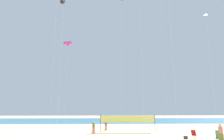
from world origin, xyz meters
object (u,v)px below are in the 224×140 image
Objects in this scene: kite_magenta_tube at (68,43)px; kite_red_diamond at (57,2)px; beach_handbag at (186,137)px; trash_barrel at (219,134)px; folding_beach_chair at (194,134)px; volleyball_net at (128,120)px; beachgoer_coral_shirt at (221,132)px; beachgoer_plum_shirt at (106,124)px; kite_blue_diamond at (206,18)px; beachgoer_olive_shirt at (94,127)px.

kite_magenta_tube is 0.78× the size of kite_red_diamond.
beach_handbag is 26.56m from kite_magenta_tube.
folding_beach_chair is at bearing -177.98° from trash_barrel.
trash_barrel is 0.11× the size of volleyball_net.
beachgoer_coral_shirt reaches higher than trash_barrel.
kite_blue_diamond is at bearing -19.21° from beachgoer_plum_shirt.
beachgoer_olive_shirt is 14.66m from beachgoer_coral_shirt.
beachgoer_plum_shirt is at bearing -108.47° from beachgoer_coral_shirt.
beach_handbag is 0.02× the size of kite_red_diamond.
beach_handbag is at bearing -21.01° from beachgoer_plum_shirt.
beachgoer_plum_shirt is 19.42m from kite_blue_diamond.
trash_barrel is 13.11m from kite_blue_diamond.
kite_blue_diamond is at bearing -130.77° from beachgoer_coral_shirt.
volleyball_net is 0.56× the size of kite_blue_diamond.
folding_beach_chair is 1.19m from beach_handbag.
beachgoer_olive_shirt is 14.85m from trash_barrel.
kite_magenta_tube is at bearing 88.76° from kite_red_diamond.
volleyball_net is at bearing -37.67° from kite_magenta_tube.
beachgoer_plum_shirt is at bearing 139.39° from kite_blue_diamond.
folding_beach_chair is at bearing -38.87° from kite_magenta_tube.
kite_red_diamond is (-17.53, 5.31, 18.88)m from folding_beach_chair.
trash_barrel is at bearing -30.81° from volleyball_net.
beach_handbag is at bearing -103.90° from beachgoer_coral_shirt.
beachgoer_coral_shirt is 15.22m from beachgoer_plum_shirt.
kite_magenta_tube is (-5.92, 9.71, 14.74)m from beachgoer_olive_shirt.
beachgoer_coral_shirt is 0.23× the size of volleyball_net.
beachgoer_coral_shirt is at bearing -36.51° from beach_handbag.
kite_red_diamond is at bearing -91.24° from kite_magenta_tube.
volleyball_net is (-6.77, 5.81, 1.17)m from folding_beach_chair.
folding_beach_chair is 0.04× the size of kite_red_diamond.
kite_red_diamond is (-6.10, 1.04, 18.51)m from beachgoer_olive_shirt.
beachgoer_coral_shirt is 0.11× the size of kite_magenta_tube.
beach_handbag is (-2.76, 2.04, -0.81)m from beachgoer_coral_shirt.
beachgoer_plum_shirt reaches higher than trash_barrel.
kite_blue_diamond is (11.32, -9.71, 12.43)m from beachgoer_plum_shirt.
beachgoer_olive_shirt is 0.97× the size of beachgoer_plum_shirt.
kite_blue_diamond is (18.85, -16.05, -2.28)m from kite_magenta_tube.
beachgoer_coral_shirt is at bearing -78.34° from folding_beach_chair.
kite_red_diamond is at bearing 139.74° from folding_beach_chair.
kite_magenta_tube is 9.45m from kite_red_diamond.
volleyball_net is 19.78× the size of beach_handbag.
beachgoer_coral_shirt is at bearing -44.13° from volleyball_net.
volleyball_net is at bearing 2.67° from kite_red_diamond.
folding_beach_chair is 2.82m from trash_barrel.
kite_magenta_tube is at bearing 117.73° from folding_beach_chair.
kite_magenta_tube reaches higher than volleyball_net.
beach_handbag is (-1.11, -0.31, -0.31)m from folding_beach_chair.
kite_red_diamond reaches higher than kite_magenta_tube.
trash_barrel is (14.24, -4.17, -0.41)m from beachgoer_olive_shirt.
trash_barrel is at bearing -34.55° from kite_magenta_tube.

